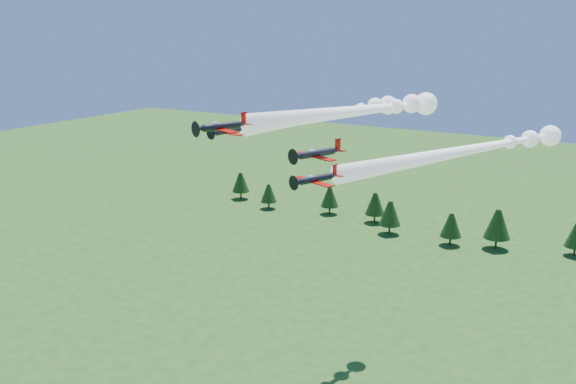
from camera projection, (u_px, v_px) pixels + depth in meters
The scene contains 5 objects.
plane_lead at pixel (365, 110), 95.97m from camera, with size 19.77×43.06×3.70m.
plane_left at pixel (339, 113), 115.00m from camera, with size 13.45×47.96×3.70m.
plane_right at pixel (475, 149), 100.88m from camera, with size 25.15×55.89×3.70m.
plane_slot at pixel (316, 153), 92.07m from camera, with size 8.10×9.11×2.89m.
treeline at pixel (441, 217), 193.32m from camera, with size 169.31×17.87×11.72m.
Camera 1 is at (45.09, -73.40, 62.49)m, focal length 40.00 mm.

